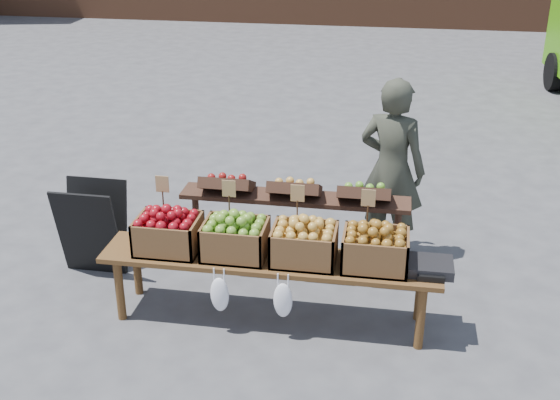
% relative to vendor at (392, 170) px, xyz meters
% --- Properties ---
extents(ground, '(80.00, 80.00, 0.00)m').
position_rel_vendor_xyz_m(ground, '(-1.05, -1.11, -0.87)').
color(ground, '#47474A').
extents(vendor, '(0.73, 0.59, 1.73)m').
position_rel_vendor_xyz_m(vendor, '(0.00, 0.00, 0.00)').
color(vendor, '#323529').
rests_on(vendor, ground).
extents(chalkboard_sign, '(0.57, 0.32, 0.87)m').
position_rel_vendor_xyz_m(chalkboard_sign, '(-2.63, -0.80, -0.43)').
color(chalkboard_sign, black).
rests_on(chalkboard_sign, ground).
extents(back_table, '(2.10, 0.44, 1.04)m').
position_rel_vendor_xyz_m(back_table, '(-0.82, -0.59, -0.35)').
color(back_table, '#372016').
rests_on(back_table, ground).
extents(display_bench, '(2.70, 0.56, 0.57)m').
position_rel_vendor_xyz_m(display_bench, '(-0.91, -1.31, -0.58)').
color(display_bench, '#503317').
rests_on(display_bench, ground).
extents(crate_golden_apples, '(0.50, 0.40, 0.28)m').
position_rel_vendor_xyz_m(crate_golden_apples, '(-1.73, -1.31, -0.16)').
color(crate_golden_apples, '#75020B').
rests_on(crate_golden_apples, display_bench).
extents(crate_russet_pears, '(0.50, 0.40, 0.28)m').
position_rel_vendor_xyz_m(crate_russet_pears, '(-1.18, -1.31, -0.16)').
color(crate_russet_pears, '#568B27').
rests_on(crate_russet_pears, display_bench).
extents(crate_red_apples, '(0.50, 0.40, 0.28)m').
position_rel_vendor_xyz_m(crate_red_apples, '(-0.63, -1.31, -0.16)').
color(crate_red_apples, gold).
rests_on(crate_red_apples, display_bench).
extents(crate_green_apples, '(0.50, 0.40, 0.28)m').
position_rel_vendor_xyz_m(crate_green_apples, '(-0.08, -1.31, -0.16)').
color(crate_green_apples, '#965F16').
rests_on(crate_green_apples, display_bench).
extents(weighing_scale, '(0.34, 0.30, 0.08)m').
position_rel_vendor_xyz_m(weighing_scale, '(0.34, -1.31, -0.26)').
color(weighing_scale, black).
rests_on(weighing_scale, display_bench).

